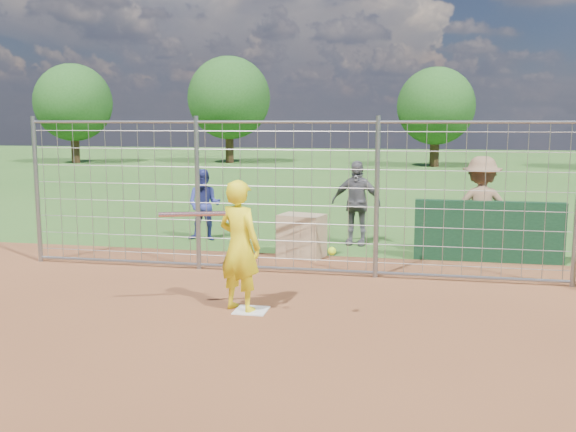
% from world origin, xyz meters
% --- Properties ---
extents(ground, '(100.00, 100.00, 0.00)m').
position_xyz_m(ground, '(0.00, 0.00, 0.00)').
color(ground, '#2D591E').
rests_on(ground, ground).
extents(infield_dirt, '(18.00, 18.00, 0.00)m').
position_xyz_m(infield_dirt, '(0.00, -3.00, 0.01)').
color(infield_dirt, brown).
rests_on(infield_dirt, ground).
extents(home_plate, '(0.43, 0.43, 0.02)m').
position_xyz_m(home_plate, '(0.00, -0.20, 0.01)').
color(home_plate, silver).
rests_on(home_plate, ground).
extents(dugout_wall, '(2.60, 0.20, 1.10)m').
position_xyz_m(dugout_wall, '(3.40, 3.60, 0.55)').
color(dugout_wall, '#11381E').
rests_on(dugout_wall, ground).
extents(batter, '(0.76, 0.64, 1.76)m').
position_xyz_m(batter, '(-0.16, -0.18, 0.88)').
color(batter, yellow).
rests_on(batter, ground).
extents(bystander_a, '(0.75, 0.59, 1.51)m').
position_xyz_m(bystander_a, '(-2.28, 4.59, 0.76)').
color(bystander_a, navy).
rests_on(bystander_a, ground).
extents(bystander_b, '(1.05, 0.54, 1.73)m').
position_xyz_m(bystander_b, '(0.91, 4.74, 0.86)').
color(bystander_b, '#55555A').
rests_on(bystander_b, ground).
extents(bystander_c, '(1.26, 0.77, 1.88)m').
position_xyz_m(bystander_c, '(3.28, 3.85, 0.94)').
color(bystander_c, '#805F45').
rests_on(bystander_c, ground).
extents(equipment_bin, '(0.91, 0.72, 0.80)m').
position_xyz_m(equipment_bin, '(0.05, 3.33, 0.40)').
color(equipment_bin, tan).
rests_on(equipment_bin, ground).
extents(equipment_in_play, '(2.29, 0.35, 0.50)m').
position_xyz_m(equipment_in_play, '(-0.28, -0.42, 1.22)').
color(equipment_in_play, silver).
rests_on(equipment_in_play, ground).
extents(backstop_fence, '(9.08, 0.08, 2.60)m').
position_xyz_m(backstop_fence, '(0.00, 2.00, 1.26)').
color(backstop_fence, gray).
rests_on(backstop_fence, ground).
extents(tree_line, '(44.66, 6.72, 6.48)m').
position_xyz_m(tree_line, '(3.13, 28.13, 3.71)').
color(tree_line, '#3F2B19').
rests_on(tree_line, ground).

